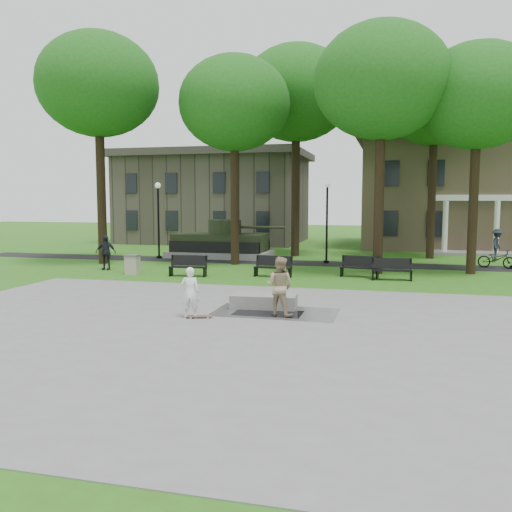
{
  "coord_description": "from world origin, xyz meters",
  "views": [
    {
      "loc": [
        4.18,
        -18.98,
        3.66
      ],
      "look_at": [
        -1.15,
        2.13,
        1.4
      ],
      "focal_mm": 38.0,
      "sensor_mm": 36.0,
      "label": 1
    }
  ],
  "objects_px": {
    "trash_bin": "(132,264)",
    "park_bench_0": "(189,265)",
    "skateboarder": "(190,292)",
    "friend_watching": "(280,286)",
    "concrete_block": "(264,301)",
    "cyclist": "(497,252)"
  },
  "relations": [
    {
      "from": "cyclist",
      "to": "park_bench_0",
      "type": "height_order",
      "value": "cyclist"
    },
    {
      "from": "skateboarder",
      "to": "cyclist",
      "type": "xyz_separation_m",
      "value": [
        11.5,
        15.65,
        0.06
      ]
    },
    {
      "from": "friend_watching",
      "to": "cyclist",
      "type": "xyz_separation_m",
      "value": [
        8.87,
        14.66,
        -0.09
      ]
    },
    {
      "from": "skateboarder",
      "to": "cyclist",
      "type": "bearing_deg",
      "value": -138.66
    },
    {
      "from": "concrete_block",
      "to": "trash_bin",
      "type": "distance_m",
      "value": 10.63
    },
    {
      "from": "concrete_block",
      "to": "trash_bin",
      "type": "relative_size",
      "value": 2.29
    },
    {
      "from": "concrete_block",
      "to": "friend_watching",
      "type": "relative_size",
      "value": 1.18
    },
    {
      "from": "skateboarder",
      "to": "friend_watching",
      "type": "xyz_separation_m",
      "value": [
        2.62,
        1.0,
        0.14
      ]
    },
    {
      "from": "concrete_block",
      "to": "cyclist",
      "type": "distance_m",
      "value": 16.65
    },
    {
      "from": "friend_watching",
      "to": "cyclist",
      "type": "bearing_deg",
      "value": -106.86
    },
    {
      "from": "skateboarder",
      "to": "park_bench_0",
      "type": "height_order",
      "value": "skateboarder"
    },
    {
      "from": "skateboarder",
      "to": "park_bench_0",
      "type": "xyz_separation_m",
      "value": [
        -3.46,
        8.75,
        -0.29
      ]
    },
    {
      "from": "trash_bin",
      "to": "cyclist",
      "type": "bearing_deg",
      "value": 21.05
    },
    {
      "from": "concrete_block",
      "to": "friend_watching",
      "type": "height_order",
      "value": "friend_watching"
    },
    {
      "from": "concrete_block",
      "to": "park_bench_0",
      "type": "xyz_separation_m",
      "value": [
        -5.31,
        6.66,
        0.28
      ]
    },
    {
      "from": "trash_bin",
      "to": "friend_watching",
      "type": "bearing_deg",
      "value": -40.65
    },
    {
      "from": "skateboarder",
      "to": "trash_bin",
      "type": "xyz_separation_m",
      "value": [
        -6.42,
        8.76,
        -0.33
      ]
    },
    {
      "from": "trash_bin",
      "to": "park_bench_0",
      "type": "bearing_deg",
      "value": -0.25
    },
    {
      "from": "friend_watching",
      "to": "cyclist",
      "type": "height_order",
      "value": "cyclist"
    },
    {
      "from": "friend_watching",
      "to": "trash_bin",
      "type": "bearing_deg",
      "value": -26.32
    },
    {
      "from": "concrete_block",
      "to": "skateboarder",
      "type": "xyz_separation_m",
      "value": [
        -1.85,
        -2.09,
        0.57
      ]
    },
    {
      "from": "friend_watching",
      "to": "park_bench_0",
      "type": "bearing_deg",
      "value": -37.56
    }
  ]
}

